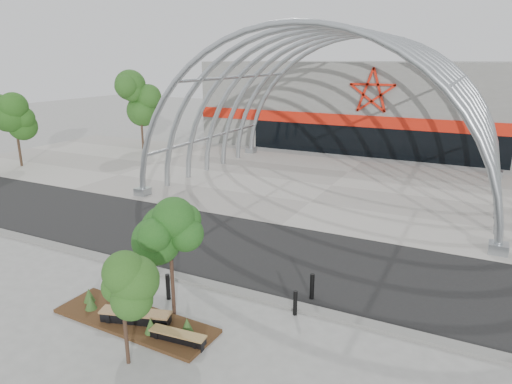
# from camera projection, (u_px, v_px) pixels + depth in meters

# --- Properties ---
(ground) EXTENTS (140.00, 140.00, 0.00)m
(ground) POSITION_uv_depth(u_px,v_px,m) (210.00, 282.00, 17.66)
(ground) COLOR gray
(ground) RESTS_ON ground
(road) EXTENTS (140.00, 7.00, 0.02)m
(road) POSITION_uv_depth(u_px,v_px,m) (251.00, 250.00, 20.66)
(road) COLOR black
(road) RESTS_ON ground
(forecourt) EXTENTS (60.00, 17.00, 0.04)m
(forecourt) POSITION_uv_depth(u_px,v_px,m) (332.00, 186.00, 30.95)
(forecourt) COLOR #9C978E
(forecourt) RESTS_ON ground
(kerb) EXTENTS (60.00, 0.50, 0.12)m
(kerb) POSITION_uv_depth(u_px,v_px,m) (206.00, 284.00, 17.43)
(kerb) COLOR slate
(kerb) RESTS_ON ground
(arena_building) EXTENTS (34.00, 15.24, 8.00)m
(arena_building) POSITION_uv_depth(u_px,v_px,m) (388.00, 104.00, 45.23)
(arena_building) COLOR slate
(arena_building) RESTS_ON ground
(vault_canopy) EXTENTS (20.80, 15.80, 20.36)m
(vault_canopy) POSITION_uv_depth(u_px,v_px,m) (332.00, 186.00, 30.96)
(vault_canopy) COLOR #969CA1
(vault_canopy) RESTS_ON ground
(planting_bed) EXTENTS (5.77, 1.95, 0.60)m
(planting_bed) POSITION_uv_depth(u_px,v_px,m) (133.00, 317.00, 15.03)
(planting_bed) COLOR #322010
(planting_bed) RESTS_ON ground
(street_tree_0) EXTENTS (1.71, 1.71, 3.91)m
(street_tree_0) POSITION_uv_depth(u_px,v_px,m) (170.00, 237.00, 14.70)
(street_tree_0) COLOR #311B16
(street_tree_0) RESTS_ON ground
(street_tree_1) EXTENTS (1.38, 1.38, 3.27)m
(street_tree_1) POSITION_uv_depth(u_px,v_px,m) (122.00, 289.00, 12.34)
(street_tree_1) COLOR #311E17
(street_tree_1) RESTS_ON ground
(bench_0) EXTENTS (2.39, 1.16, 0.49)m
(bench_0) POSITION_uv_depth(u_px,v_px,m) (136.00, 318.00, 14.79)
(bench_0) COLOR black
(bench_0) RESTS_ON ground
(bench_1) EXTENTS (1.84, 0.56, 0.38)m
(bench_1) POSITION_uv_depth(u_px,v_px,m) (178.00, 338.00, 13.83)
(bench_1) COLOR black
(bench_1) RESTS_ON ground
(bollard_0) EXTENTS (0.15, 0.15, 0.95)m
(bollard_0) POSITION_uv_depth(u_px,v_px,m) (145.00, 254.00, 19.02)
(bollard_0) COLOR black
(bollard_0) RESTS_ON ground
(bollard_1) EXTENTS (0.18, 0.18, 1.12)m
(bollard_1) POSITION_uv_depth(u_px,v_px,m) (137.00, 251.00, 19.19)
(bollard_1) COLOR black
(bollard_1) RESTS_ON ground
(bollard_2) EXTENTS (0.16, 0.16, 0.97)m
(bollard_2) POSITION_uv_depth(u_px,v_px,m) (168.00, 287.00, 16.32)
(bollard_2) COLOR black
(bollard_2) RESTS_ON ground
(bollard_3) EXTENTS (0.14, 0.14, 0.89)m
(bollard_3) POSITION_uv_depth(u_px,v_px,m) (295.00, 303.00, 15.32)
(bollard_3) COLOR black
(bollard_3) RESTS_ON ground
(bollard_4) EXTENTS (0.16, 0.16, 0.99)m
(bollard_4) POSITION_uv_depth(u_px,v_px,m) (312.00, 287.00, 16.31)
(bollard_4) COLOR black
(bollard_4) RESTS_ON ground
(bg_tree_0) EXTENTS (3.00, 3.00, 6.45)m
(bg_tree_0) POSITION_uv_depth(u_px,v_px,m) (140.00, 100.00, 42.08)
(bg_tree_0) COLOR #302017
(bg_tree_0) RESTS_ON ground
(bg_tree_2) EXTENTS (2.55, 2.55, 5.38)m
(bg_tree_2) POSITION_uv_depth(u_px,v_px,m) (15.00, 118.00, 35.44)
(bg_tree_2) COLOR black
(bg_tree_2) RESTS_ON ground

